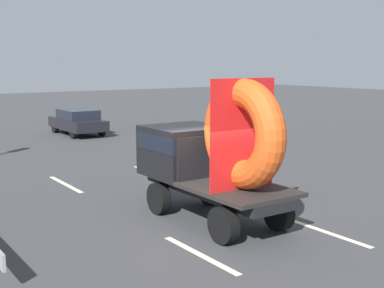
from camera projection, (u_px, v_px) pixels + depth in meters
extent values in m
plane|color=#38383A|center=(219.00, 222.00, 13.25)|extent=(120.00, 120.00, 0.00)
cylinder|color=black|center=(159.00, 198.00, 13.94)|extent=(0.28, 0.86, 0.86)
cylinder|color=black|center=(210.00, 190.00, 14.89)|extent=(0.28, 0.86, 0.86)
cylinder|color=black|center=(223.00, 225.00, 11.64)|extent=(0.28, 0.86, 0.86)
cylinder|color=black|center=(279.00, 213.00, 12.59)|extent=(0.28, 0.86, 0.86)
cube|color=black|center=(214.00, 189.00, 13.26)|extent=(1.30, 4.58, 0.25)
cube|color=black|center=(185.00, 150.00, 14.23)|extent=(2.00, 1.90, 1.35)
cube|color=black|center=(186.00, 140.00, 14.14)|extent=(2.02, 1.81, 0.44)
cube|color=black|center=(238.00, 189.00, 12.46)|extent=(2.00, 2.68, 0.10)
cube|color=black|center=(206.00, 157.00, 13.42)|extent=(1.80, 0.08, 1.10)
torus|color=#D84C19|center=(243.00, 134.00, 12.13)|extent=(0.69, 2.61, 2.61)
cube|color=red|center=(243.00, 134.00, 12.13)|extent=(1.90, 0.03, 2.61)
cylinder|color=black|center=(55.00, 127.00, 30.05)|extent=(0.23, 0.67, 0.67)
cylinder|color=black|center=(82.00, 125.00, 30.96)|extent=(0.23, 0.67, 0.67)
cylinder|color=black|center=(74.00, 132.00, 27.76)|extent=(0.23, 0.67, 0.67)
cylinder|color=black|center=(102.00, 130.00, 28.67)|extent=(0.23, 0.67, 0.67)
cube|color=black|center=(78.00, 124.00, 29.32)|extent=(1.88, 4.38, 0.57)
cube|color=black|center=(78.00, 114.00, 29.15)|extent=(1.69, 2.45, 0.52)
cube|color=beige|center=(200.00, 254.00, 11.03)|extent=(0.16, 2.64, 0.01)
cube|color=beige|center=(66.00, 184.00, 17.39)|extent=(0.16, 2.78, 0.01)
cube|color=beige|center=(323.00, 231.00, 12.56)|extent=(0.16, 2.81, 0.01)
cube|color=beige|center=(153.00, 172.00, 19.25)|extent=(0.16, 2.74, 0.01)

